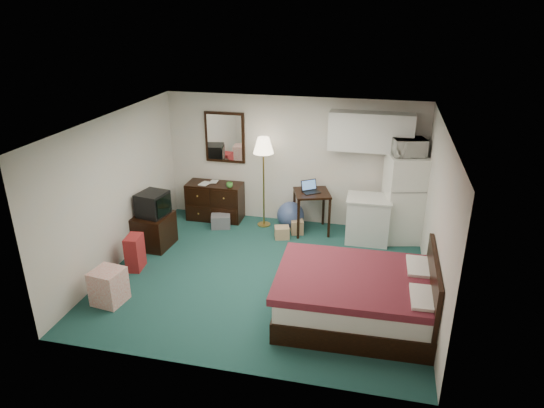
% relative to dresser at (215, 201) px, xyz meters
% --- Properties ---
extents(floor, '(5.00, 4.50, 0.01)m').
position_rel_dresser_xyz_m(floor, '(1.53, -1.98, -0.38)').
color(floor, '#1A393D').
rests_on(floor, ground).
extents(ceiling, '(5.00, 4.50, 0.01)m').
position_rel_dresser_xyz_m(ceiling, '(1.53, -1.98, 2.12)').
color(ceiling, silver).
rests_on(ceiling, walls).
extents(walls, '(5.01, 4.51, 2.50)m').
position_rel_dresser_xyz_m(walls, '(1.53, -1.98, 0.87)').
color(walls, silver).
rests_on(walls, floor).
extents(mirror, '(0.80, 0.06, 1.00)m').
position_rel_dresser_xyz_m(mirror, '(0.18, 0.24, 1.27)').
color(mirror, white).
rests_on(mirror, walls).
extents(upper_cabinets, '(1.50, 0.35, 0.70)m').
position_rel_dresser_xyz_m(upper_cabinets, '(2.98, 0.10, 1.57)').
color(upper_cabinets, silver).
rests_on(upper_cabinets, walls).
extents(headboard, '(0.06, 1.56, 1.00)m').
position_rel_dresser_xyz_m(headboard, '(3.99, -2.81, 0.17)').
color(headboard, black).
rests_on(headboard, walls).
extents(dresser, '(1.11, 0.51, 0.75)m').
position_rel_dresser_xyz_m(dresser, '(0.00, 0.00, 0.00)').
color(dresser, black).
rests_on(dresser, floor).
extents(floor_lamp, '(0.39, 0.39, 1.78)m').
position_rel_dresser_xyz_m(floor_lamp, '(1.04, -0.09, 0.51)').
color(floor_lamp, '#B38F41').
rests_on(floor_lamp, floor).
extents(desk, '(0.80, 0.80, 0.81)m').
position_rel_dresser_xyz_m(desk, '(1.99, -0.16, 0.03)').
color(desk, black).
rests_on(desk, floor).
extents(exercise_ball, '(0.61, 0.61, 0.53)m').
position_rel_dresser_xyz_m(exercise_ball, '(1.57, -0.09, -0.11)').
color(exercise_ball, '#384A7D').
rests_on(exercise_ball, floor).
extents(kitchen_counter, '(0.76, 0.59, 0.83)m').
position_rel_dresser_xyz_m(kitchen_counter, '(3.06, -0.34, 0.04)').
color(kitchen_counter, silver).
rests_on(kitchen_counter, floor).
extents(fridge, '(0.80, 0.80, 1.61)m').
position_rel_dresser_xyz_m(fridge, '(3.66, -0.10, 0.43)').
color(fridge, white).
rests_on(fridge, floor).
extents(bed, '(2.12, 1.67, 0.66)m').
position_rel_dresser_xyz_m(bed, '(3.01, -2.81, -0.05)').
color(bed, '#4F161C').
rests_on(bed, floor).
extents(tv_stand, '(0.64, 0.69, 0.60)m').
position_rel_dresser_xyz_m(tv_stand, '(-0.68, -1.41, -0.08)').
color(tv_stand, black).
rests_on(tv_stand, floor).
extents(suitcase, '(0.27, 0.39, 0.59)m').
position_rel_dresser_xyz_m(suitcase, '(-0.61, -2.23, -0.08)').
color(suitcase, maroon).
rests_on(suitcase, floor).
extents(retail_box, '(0.47, 0.47, 0.53)m').
position_rel_dresser_xyz_m(retail_box, '(-0.52, -3.22, -0.11)').
color(retail_box, white).
rests_on(retail_box, floor).
extents(file_bin, '(0.43, 0.37, 0.26)m').
position_rel_dresser_xyz_m(file_bin, '(0.24, -0.39, -0.25)').
color(file_bin, slate).
rests_on(file_bin, floor).
extents(cardboard_box_a, '(0.32, 0.29, 0.23)m').
position_rel_dresser_xyz_m(cardboard_box_a, '(1.51, -0.58, -0.26)').
color(cardboard_box_a, tan).
rests_on(cardboard_box_a, floor).
extents(cardboard_box_b, '(0.30, 0.32, 0.27)m').
position_rel_dresser_xyz_m(cardboard_box_b, '(1.74, -0.30, -0.24)').
color(cardboard_box_b, tan).
rests_on(cardboard_box_b, floor).
extents(laptop, '(0.40, 0.38, 0.21)m').
position_rel_dresser_xyz_m(laptop, '(1.98, -0.19, 0.54)').
color(laptop, black).
rests_on(laptop, desk).
extents(crt_tv, '(0.54, 0.57, 0.43)m').
position_rel_dresser_xyz_m(crt_tv, '(-0.65, -1.39, 0.44)').
color(crt_tv, black).
rests_on(crt_tv, tv_stand).
extents(microwave, '(0.62, 0.46, 0.38)m').
position_rel_dresser_xyz_m(microwave, '(3.65, -0.12, 1.43)').
color(microwave, white).
rests_on(microwave, fridge).
extents(book_a, '(0.18, 0.06, 0.25)m').
position_rel_dresser_xyz_m(book_a, '(-0.26, -0.06, 0.50)').
color(book_a, tan).
rests_on(book_a, dresser).
extents(book_b, '(0.15, 0.03, 0.20)m').
position_rel_dresser_xyz_m(book_b, '(-0.11, 0.08, 0.48)').
color(book_b, tan).
rests_on(book_b, dresser).
extents(mug, '(0.15, 0.13, 0.13)m').
position_rel_dresser_xyz_m(mug, '(0.37, -0.15, 0.44)').
color(mug, '#448D37').
rests_on(mug, dresser).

